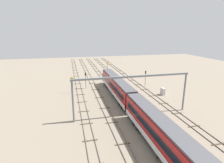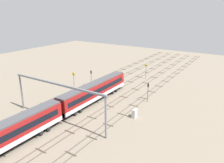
# 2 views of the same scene
# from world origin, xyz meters

# --- Properties ---
(ground_plane) EXTENTS (153.91, 153.91, 0.00)m
(ground_plane) POSITION_xyz_m (0.00, 0.00, 0.00)
(ground_plane) COLOR gray
(track_near_foreground) EXTENTS (137.91, 2.40, 0.16)m
(track_near_foreground) POSITION_xyz_m (-0.00, -9.43, 0.07)
(track_near_foreground) COLOR #59544C
(track_near_foreground) RESTS_ON ground
(track_second_near) EXTENTS (137.91, 2.40, 0.16)m
(track_second_near) POSITION_xyz_m (-0.00, -4.72, 0.07)
(track_second_near) COLOR #59544C
(track_second_near) RESTS_ON ground
(track_with_train) EXTENTS (137.91, 2.40, 0.16)m
(track_with_train) POSITION_xyz_m (0.00, 0.00, 0.07)
(track_with_train) COLOR #59544C
(track_with_train) RESTS_ON ground
(track_second_far) EXTENTS (137.91, 2.40, 0.16)m
(track_second_far) POSITION_xyz_m (-0.00, 4.72, 0.07)
(track_second_far) COLOR #59544C
(track_second_far) RESTS_ON ground
(track_far_background) EXTENTS (137.91, 2.40, 0.16)m
(track_far_background) POSITION_xyz_m (-0.00, 9.43, 0.07)
(track_far_background) COLOR #59544C
(track_far_background) RESTS_ON ground
(train) EXTENTS (75.20, 3.24, 4.80)m
(train) POSITION_xyz_m (-27.15, 0.00, 2.66)
(train) COLOR maroon
(train) RESTS_ON ground
(overhead_gantry) EXTENTS (0.40, 23.92, 8.40)m
(overhead_gantry) POSITION_xyz_m (-15.20, -0.03, 6.61)
(overhead_gantry) COLOR slate
(overhead_gantry) RESTS_ON ground
(speed_sign_near_foreground) EXTENTS (0.14, 0.81, 4.91)m
(speed_sign_near_foreground) POSITION_xyz_m (21.46, -2.86, 3.11)
(speed_sign_near_foreground) COLOR #4C4C51
(speed_sign_near_foreground) RESTS_ON ground
(speed_sign_mid_trackside) EXTENTS (0.14, 0.99, 4.59)m
(speed_sign_mid_trackside) POSITION_xyz_m (2.13, 11.41, 3.06)
(speed_sign_mid_trackside) COLOR #4C4C51
(speed_sign_mid_trackside) RESTS_ON ground
(signal_light_trackside_approach) EXTENTS (0.31, 0.32, 5.03)m
(signal_light_trackside_approach) POSITION_xyz_m (5.28, 7.37, 3.26)
(signal_light_trackside_approach) COLOR #4C4C51
(signal_light_trackside_approach) RESTS_ON ground
(signal_light_trackside_departure) EXTENTS (0.31, 0.32, 4.80)m
(signal_light_trackside_departure) POSITION_xyz_m (3.97, -11.28, 3.13)
(signal_light_trackside_departure) COLOR #4C4C51
(signal_light_trackside_departure) RESTS_ON ground
(relay_cabinet) EXTENTS (1.43, 0.76, 1.89)m
(relay_cabinet) POSITION_xyz_m (-5.27, -12.38, 0.95)
(relay_cabinet) COLOR #B2B7BC
(relay_cabinet) RESTS_ON ground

